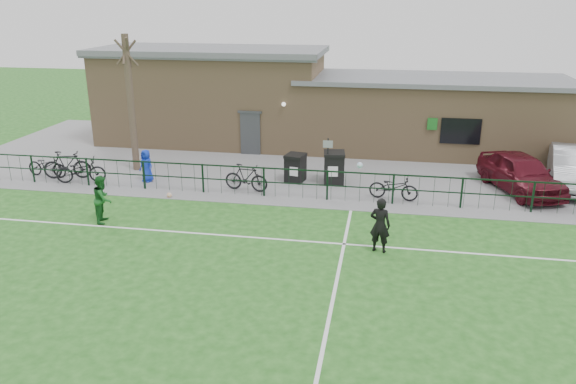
% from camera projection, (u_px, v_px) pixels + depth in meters
% --- Properties ---
extents(ground, '(90.00, 90.00, 0.00)m').
position_uv_depth(ground, '(254.00, 302.00, 14.52)').
color(ground, '#1D5619').
rests_on(ground, ground).
extents(paving_strip, '(34.00, 13.00, 0.02)m').
position_uv_depth(paving_strip, '(319.00, 160.00, 27.06)').
color(paving_strip, slate).
rests_on(paving_strip, ground).
extents(pitch_line_touch, '(28.00, 0.10, 0.01)m').
position_uv_depth(pitch_line_touch, '(301.00, 200.00, 21.77)').
color(pitch_line_touch, white).
rests_on(pitch_line_touch, ground).
extents(pitch_line_mid, '(28.00, 0.10, 0.01)m').
position_uv_depth(pitch_line_mid, '(283.00, 240.00, 18.23)').
color(pitch_line_mid, white).
rests_on(pitch_line_mid, ground).
extents(pitch_line_perp, '(0.10, 16.00, 0.01)m').
position_uv_depth(pitch_line_perp, '(331.00, 309.00, 14.18)').
color(pitch_line_perp, white).
rests_on(pitch_line_perp, ground).
extents(perimeter_fence, '(28.00, 0.10, 1.20)m').
position_uv_depth(perimeter_fence, '(302.00, 184.00, 21.76)').
color(perimeter_fence, black).
rests_on(perimeter_fence, ground).
extents(bare_tree, '(0.30, 0.30, 6.00)m').
position_uv_depth(bare_tree, '(131.00, 104.00, 24.62)').
color(bare_tree, '#45352A').
rests_on(bare_tree, ground).
extents(wheelie_bin_left, '(0.88, 0.95, 1.10)m').
position_uv_depth(wheelie_bin_left, '(295.00, 169.00, 23.79)').
color(wheelie_bin_left, black).
rests_on(wheelie_bin_left, paving_strip).
extents(wheelie_bin_right, '(0.93, 1.03, 1.25)m').
position_uv_depth(wheelie_bin_right, '(334.00, 168.00, 23.60)').
color(wheelie_bin_right, black).
rests_on(wheelie_bin_right, paving_strip).
extents(sign_post, '(0.07, 0.07, 2.00)m').
position_uv_depth(sign_post, '(328.00, 162.00, 23.17)').
color(sign_post, black).
rests_on(sign_post, paving_strip).
extents(car_maroon, '(3.26, 4.89, 1.55)m').
position_uv_depth(car_maroon, '(521.00, 173.00, 22.48)').
color(car_maroon, '#4F0E19').
rests_on(car_maroon, paving_strip).
extents(car_silver, '(2.64, 5.16, 1.62)m').
position_uv_depth(car_silver, '(573.00, 168.00, 23.04)').
color(car_silver, '#94969B').
rests_on(car_silver, paving_strip).
extents(bicycle_a, '(1.97, 0.87, 1.00)m').
position_uv_depth(bicycle_a, '(47.00, 165.00, 24.43)').
color(bicycle_a, black).
rests_on(bicycle_a, paving_strip).
extents(bicycle_b, '(2.11, 1.03, 1.22)m').
position_uv_depth(bicycle_b, '(67.00, 165.00, 24.13)').
color(bicycle_b, black).
rests_on(bicycle_b, paving_strip).
extents(bicycle_c, '(2.15, 1.30, 1.07)m').
position_uv_depth(bicycle_c, '(81.00, 170.00, 23.64)').
color(bicycle_c, black).
rests_on(bicycle_c, paving_strip).
extents(bicycle_d, '(1.90, 0.79, 1.11)m').
position_uv_depth(bicycle_d, '(246.00, 178.00, 22.61)').
color(bicycle_d, black).
rests_on(bicycle_d, paving_strip).
extents(bicycle_e, '(1.97, 0.94, 0.99)m').
position_uv_depth(bicycle_e, '(394.00, 187.00, 21.65)').
color(bicycle_e, black).
rests_on(bicycle_e, paving_strip).
extents(spectator_child, '(0.79, 0.66, 1.39)m').
position_uv_depth(spectator_child, '(146.00, 166.00, 23.73)').
color(spectator_child, '#1432C3').
rests_on(spectator_child, paving_strip).
extents(goalkeeper_kick, '(1.31, 3.63, 1.90)m').
position_uv_depth(goalkeeper_kick, '(380.00, 224.00, 17.19)').
color(goalkeeper_kick, black).
rests_on(goalkeeper_kick, ground).
extents(outfield_player, '(0.80, 0.93, 1.68)m').
position_uv_depth(outfield_player, '(103.00, 199.00, 19.45)').
color(outfield_player, '#195821').
rests_on(outfield_player, ground).
extents(ball_ground, '(0.20, 0.20, 0.20)m').
position_uv_depth(ball_ground, '(169.00, 195.00, 22.03)').
color(ball_ground, white).
rests_on(ball_ground, ground).
extents(clubhouse, '(24.25, 5.40, 4.96)m').
position_uv_depth(clubhouse, '(310.00, 103.00, 29.27)').
color(clubhouse, '#A1815A').
rests_on(clubhouse, ground).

